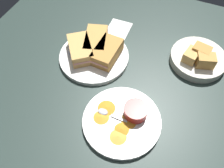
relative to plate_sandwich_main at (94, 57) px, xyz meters
The scene contains 13 objects.
ground_plane 9.74cm from the plate_sandwich_main, 59.73° to the left, with size 110.00×110.00×3.00cm, color #283833.
plate_sandwich_main is the anchor object (origin of this frame).
sandwich_half_near 5.85cm from the plate_sandwich_main, 105.77° to the left, with size 13.52×8.10×4.80cm.
sandwich_half_far 5.85cm from the plate_sandwich_main, 164.23° to the right, with size 14.76×11.21×4.80cm.
sandwich_half_extra 5.85cm from the plate_sandwich_main, 74.23° to the right, with size 14.93×13.98×4.80cm.
ramekin_dark_sauce 6.57cm from the plate_sandwich_main, 83.23° to the right, with size 7.12×7.12×4.29cm.
spoon_by_dark_ramekin 2.26cm from the plate_sandwich_main, 158.38° to the right, with size 5.71×9.50×0.80cm.
plate_chips_companion 28.12cm from the plate_sandwich_main, 43.54° to the left, with size 24.29×24.29×1.60cm, color white.
ramekin_light_gravy 28.09cm from the plate_sandwich_main, 53.23° to the left, with size 7.34×7.34×3.41cm.
spoon_by_gravy_ramekin 24.87cm from the plate_sandwich_main, 35.10° to the left, with size 2.24×9.87×0.80cm.
plantain_chip_scatter 28.12cm from the plate_sandwich_main, 40.40° to the left, with size 14.79×14.84×0.60cm.
bread_basket_rear 38.02cm from the plate_sandwich_main, 110.20° to the left, with size 20.14×20.14×7.50cm.
paper_napkin_folded 18.06cm from the plate_sandwich_main, behind, with size 11.00×9.00×0.40cm, color white.
Camera 1 is at (46.26, 21.22, 67.23)cm, focal length 37.88 mm.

